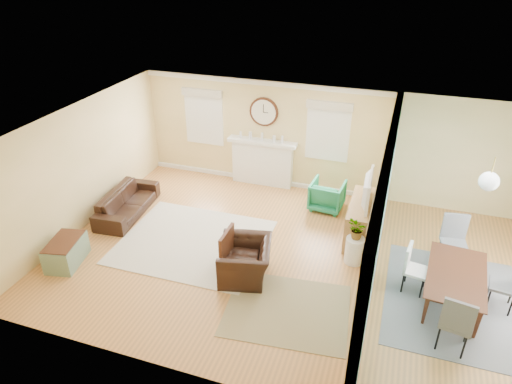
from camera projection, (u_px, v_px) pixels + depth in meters
floor at (290, 260)px, 8.75m from camera, size 9.00×9.00×0.00m
wall_back at (325, 141)px, 10.61m from camera, size 9.00×0.02×2.60m
wall_front at (232, 316)px, 5.63m from camera, size 9.00×0.02×2.60m
wall_left at (81, 167)px, 9.38m from camera, size 0.02×6.00×2.60m
ceiling at (296, 133)px, 7.50m from camera, size 9.00×6.00×0.02m
partition at (382, 205)px, 7.91m from camera, size 0.17×6.00×2.60m
fireplace at (262, 162)px, 11.27m from camera, size 1.70×0.30×1.17m
wall_clock at (264, 112)px, 10.74m from camera, size 0.70×0.07×0.70m
window_left at (204, 113)px, 11.25m from camera, size 1.05×0.13×1.42m
window_right at (328, 127)px, 10.39m from camera, size 1.05×0.13×1.42m
pendant at (489, 181)px, 6.85m from camera, size 0.30×0.30×0.55m
rug_cream at (193, 242)px, 9.28m from camera, size 2.90×2.52×0.02m
rug_jute at (287, 310)px, 7.56m from camera, size 2.17×1.84×0.01m
rug_grey at (452, 301)px, 7.74m from camera, size 2.19×2.74×0.01m
sofa at (127, 202)px, 10.15m from camera, size 0.90×1.93×0.55m
eames_chair at (245, 261)px, 8.19m from camera, size 1.12×1.22×0.67m
green_chair at (327, 195)px, 10.31m from camera, size 0.77×0.79×0.67m
trunk at (66, 252)px, 8.57m from camera, size 0.69×0.95×0.49m
credenza at (361, 220)px, 9.27m from camera, size 0.50×1.46×0.80m
tv at (364, 189)px, 8.94m from camera, size 0.18×1.07×0.62m
garden_stool at (355, 250)px, 8.58m from camera, size 0.36×0.36×0.53m
potted_plant at (357, 230)px, 8.36m from camera, size 0.36×0.40×0.40m
dining_table at (455, 288)px, 7.61m from camera, size 1.06×1.72×0.58m
dining_chair_n at (455, 239)px, 8.32m from camera, size 0.51×0.51×1.02m
dining_chair_s at (458, 316)px, 6.61m from camera, size 0.52×0.52×1.01m
dining_chair_w at (417, 266)px, 7.76m from camera, size 0.45×0.45×0.88m
dining_chair_e at (505, 281)px, 7.37m from camera, size 0.47×0.47×0.94m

